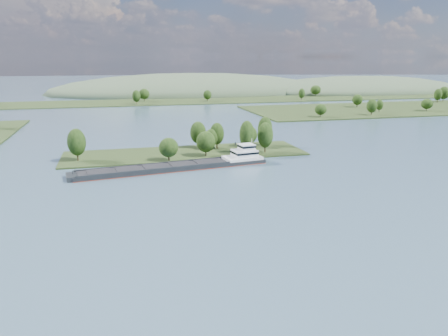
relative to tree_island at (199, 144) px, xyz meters
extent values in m
plane|color=#394F63|center=(-5.68, -59.01, -4.00)|extent=(1800.00, 1800.00, 0.00)
cube|color=#223216|center=(-5.68, 0.99, -4.00)|extent=(100.00, 30.00, 1.20)
cylinder|color=black|center=(18.55, -7.78, -1.12)|extent=(0.50, 0.50, 4.55)
ellipsoid|color=black|center=(18.55, -7.78, 4.67)|extent=(6.23, 6.23, 11.71)
cylinder|color=black|center=(1.55, 9.75, -1.48)|extent=(0.50, 0.50, 3.83)
ellipsoid|color=black|center=(1.55, 9.75, 3.39)|extent=(7.10, 7.10, 9.85)
cylinder|color=black|center=(1.31, -7.57, -1.73)|extent=(0.50, 0.50, 3.35)
ellipsoid|color=black|center=(1.31, -7.57, 2.53)|extent=(7.83, 7.83, 8.60)
cylinder|color=black|center=(6.25, 4.34, -1.93)|extent=(0.50, 0.50, 2.95)
ellipsoid|color=black|center=(6.25, 4.34, 1.82)|extent=(5.87, 5.87, 7.58)
cylinder|color=black|center=(-14.30, -11.99, -1.93)|extent=(0.50, 0.50, 2.95)
ellipsoid|color=black|center=(-14.30, -11.99, 1.82)|extent=(7.57, 7.57, 7.58)
cylinder|color=black|center=(-48.53, -3.32, -1.33)|extent=(0.50, 0.50, 4.14)
ellipsoid|color=black|center=(-48.53, -3.32, 3.93)|extent=(7.06, 7.06, 10.64)
cylinder|color=black|center=(9.14, 5.76, -1.53)|extent=(0.50, 0.50, 3.75)
ellipsoid|color=black|center=(9.14, 5.76, 3.24)|extent=(6.29, 6.29, 9.64)
cylinder|color=black|center=(31.96, 7.66, -1.26)|extent=(0.50, 0.50, 4.28)
ellipsoid|color=black|center=(31.96, 7.66, 4.18)|extent=(6.60, 6.60, 11.01)
cylinder|color=black|center=(26.87, -7.01, -1.30)|extent=(0.50, 0.50, 4.19)
ellipsoid|color=black|center=(26.87, -7.01, 4.02)|extent=(6.64, 6.64, 10.78)
cylinder|color=black|center=(24.26, 6.47, -1.87)|extent=(0.50, 0.50, 3.07)
ellipsoid|color=black|center=(24.26, 6.47, 2.03)|extent=(6.92, 6.92, 7.88)
cube|color=#223216|center=(224.32, 120.99, -4.00)|extent=(320.00, 90.00, 1.60)
cylinder|color=black|center=(99.76, 88.13, -1.78)|extent=(0.50, 0.50, 2.84)
ellipsoid|color=black|center=(99.76, 88.13, 1.83)|extent=(7.78, 7.78, 7.30)
cylinder|color=black|center=(252.54, 154.38, -1.00)|extent=(0.50, 0.50, 4.40)
ellipsoid|color=black|center=(252.54, 154.38, 4.60)|extent=(8.94, 8.94, 11.33)
cylinder|color=black|center=(191.31, 99.54, -1.73)|extent=(0.50, 0.50, 2.93)
ellipsoid|color=black|center=(191.31, 99.54, 1.99)|extent=(8.44, 8.44, 7.54)
cylinder|color=black|center=(138.03, 88.17, -1.40)|extent=(0.50, 0.50, 3.61)
ellipsoid|color=black|center=(138.03, 88.17, 3.19)|extent=(7.30, 7.30, 9.28)
cylinder|color=black|center=(153.12, 101.77, -1.72)|extent=(0.50, 0.50, 2.96)
ellipsoid|color=black|center=(153.12, 101.77, 2.05)|extent=(5.36, 5.36, 7.62)
cylinder|color=black|center=(155.04, 134.94, -1.56)|extent=(0.50, 0.50, 3.29)
ellipsoid|color=black|center=(155.04, 134.94, 2.62)|extent=(8.31, 8.31, 8.45)
cylinder|color=black|center=(242.07, 149.14, -1.22)|extent=(0.50, 0.50, 3.96)
ellipsoid|color=black|center=(242.07, 149.14, 3.82)|extent=(6.78, 6.78, 10.19)
cube|color=#223216|center=(-5.68, 220.99, -4.00)|extent=(900.00, 60.00, 1.20)
cylinder|color=black|center=(136.92, 201.32, -1.64)|extent=(0.50, 0.50, 3.53)
ellipsoid|color=black|center=(136.92, 201.32, 2.85)|extent=(6.06, 6.06, 9.07)
cylinder|color=black|center=(-5.66, 225.75, -1.53)|extent=(0.50, 0.50, 3.74)
ellipsoid|color=black|center=(-5.66, 225.75, 3.22)|extent=(9.63, 9.63, 9.61)
cylinder|color=black|center=(167.40, 235.15, -1.58)|extent=(0.50, 0.50, 3.64)
ellipsoid|color=black|center=(167.40, 235.15, 3.05)|extent=(10.58, 10.58, 9.36)
cylinder|color=black|center=(49.69, 211.86, -1.75)|extent=(0.50, 0.50, 3.30)
ellipsoid|color=black|center=(49.69, 211.86, 2.45)|extent=(7.56, 7.56, 8.49)
cylinder|color=black|center=(-13.91, 202.26, -1.44)|extent=(0.50, 0.50, 3.92)
ellipsoid|color=black|center=(-13.91, 202.26, 3.54)|extent=(7.00, 7.00, 10.07)
ellipsoid|color=#3E5138|center=(254.32, 290.99, -4.00)|extent=(260.00, 140.00, 36.00)
ellipsoid|color=#3E5138|center=(54.32, 320.99, -4.00)|extent=(320.00, 160.00, 44.00)
cube|color=black|center=(-14.02, -23.63, -3.56)|extent=(71.07, 18.57, 1.94)
cube|color=maroon|center=(-14.02, -23.63, -3.96)|extent=(71.27, 18.77, 0.22)
cube|color=black|center=(-21.60, -20.34, -2.32)|extent=(54.17, 7.97, 0.71)
cube|color=black|center=(-20.40, -28.89, -2.32)|extent=(54.17, 7.97, 0.71)
cube|color=black|center=(-21.00, -24.62, -2.46)|extent=(53.49, 15.23, 0.26)
cube|color=black|center=(-40.21, -27.32, -2.19)|extent=(8.87, 8.27, 0.31)
cube|color=black|center=(-30.60, -25.97, -2.19)|extent=(8.87, 8.27, 0.31)
cube|color=black|center=(-21.00, -24.62, -2.19)|extent=(8.87, 8.27, 0.31)
cube|color=black|center=(-11.40, -23.26, -2.19)|extent=(8.87, 8.27, 0.31)
cube|color=black|center=(-1.80, -21.91, -2.19)|extent=(8.87, 8.27, 0.31)
cube|color=black|center=(-49.37, -28.61, -3.21)|extent=(3.73, 8.23, 1.76)
cylinder|color=black|center=(-48.50, -28.49, -1.97)|extent=(0.24, 0.24, 1.94)
cube|color=white|center=(13.04, -19.82, -2.06)|extent=(15.15, 10.35, 1.06)
cube|color=white|center=(13.92, -19.70, -0.30)|extent=(9.71, 8.21, 2.64)
cube|color=black|center=(13.92, -19.70, 0.06)|extent=(9.91, 8.41, 0.79)
cube|color=white|center=(14.79, -19.57, 2.00)|extent=(5.98, 5.98, 1.94)
cube|color=black|center=(14.79, -19.57, 2.35)|extent=(6.17, 6.17, 0.71)
cube|color=white|center=(14.79, -19.57, 3.05)|extent=(6.37, 6.37, 0.18)
cylinder|color=white|center=(16.97, -19.27, 4.11)|extent=(0.20, 0.20, 2.29)
cylinder|color=black|center=(10.93, -17.45, 3.23)|extent=(0.50, 0.50, 1.06)
camera|label=1|loc=(-34.50, -176.93, 35.72)|focal=35.00mm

